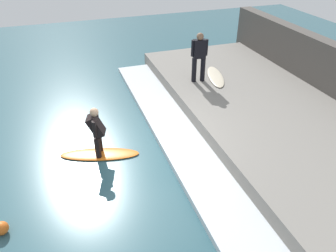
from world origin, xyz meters
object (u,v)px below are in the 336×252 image
Objects in this scene: marker_buoy at (2,228)px; surfer_riding at (96,129)px; surfboard_riding at (100,154)px; surfer_waiting_near at (199,55)px; surfboard_waiting_near at (216,76)px.

surfer_riding is at bearing 40.92° from marker_buoy.
marker_buoy reaches higher than surfboard_riding.
surfboard_waiting_near is at bearing 6.65° from surfer_waiting_near.
surfboard_waiting_near is (4.44, 2.44, -0.24)m from surfer_riding.
surfer_riding reaches higher than marker_buoy.
surfer_riding is 0.81× the size of surfer_waiting_near.
surfboard_riding is 2.88m from marker_buoy.
surfer_riding is at bearing 0.00° from surfboard_riding.
surfboard_waiting_near is (4.44, 2.44, 0.53)m from surfboard_riding.
surfboard_waiting_near reaches higher than surfboard_riding.
surfer_riding is 0.71× the size of surfboard_waiting_near.
surfer_waiting_near is 0.88× the size of surfboard_waiting_near.
surfer_riding reaches higher than surfboard_waiting_near.
surfboard_riding is at bearing -147.74° from surfer_waiting_near.
surfer_riding is 2.95m from marker_buoy.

